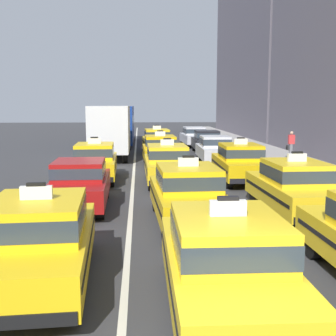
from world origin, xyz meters
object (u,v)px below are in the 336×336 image
object	(u,v)px
taxi_left_third	(95,161)
box_truck_left_fourth	(111,130)
bus_left_fifth	(119,123)
taxi_center_fourth	(160,150)
sedan_right_fourth	(215,149)
pedestrian_near_crosswalk	(291,145)
taxi_center_fifth	(157,140)
sedan_right_sixth	(194,136)
taxi_left_nearest	(39,239)
taxi_right_third	(240,162)
taxi_center_second	(187,193)
taxi_right_second	(294,187)
sedan_left_second	(80,183)
taxi_center_third	(167,163)
sedan_right_fifth	(207,141)
taxi_center_nearest	(225,262)

from	to	relation	value
taxi_left_third	box_truck_left_fourth	xyz separation A→B (m)	(0.20, 8.21, 0.90)
bus_left_fifth	taxi_center_fourth	bearing A→B (deg)	-78.19
sedan_right_fourth	pedestrian_near_crosswalk	size ratio (longest dim) A/B	2.67
taxi_center_fifth	sedan_right_sixth	bearing A→B (deg)	54.38
taxi_left_nearest	box_truck_left_fourth	xyz separation A→B (m)	(0.10, 19.41, 0.90)
taxi_right_third	sedan_right_sixth	xyz separation A→B (m)	(0.07, 16.30, -0.03)
taxi_center_second	taxi_right_second	xyz separation A→B (m)	(3.36, 0.80, 0.00)
sedan_left_second	taxi_center_second	bearing A→B (deg)	-32.03
box_truck_left_fourth	taxi_right_third	distance (m)	10.82
taxi_center_third	sedan_right_fifth	bearing A→B (deg)	73.12
taxi_center_fourth	taxi_left_nearest	bearing A→B (deg)	-100.69
sedan_right_fourth	taxi_right_third	bearing A→B (deg)	-89.70
taxi_center_fourth	sedan_right_fifth	size ratio (longest dim) A/B	1.06
taxi_center_fifth	pedestrian_near_crosswalk	xyz separation A→B (m)	(7.87, -4.95, 0.09)
taxi_left_nearest	sedan_left_second	bearing A→B (deg)	90.68
bus_left_fifth	taxi_center_fifth	bearing A→B (deg)	-67.85
pedestrian_near_crosswalk	taxi_left_third	bearing A→B (deg)	-150.61
taxi_right_second	pedestrian_near_crosswalk	size ratio (longest dim) A/B	2.82
box_truck_left_fourth	taxi_center_fourth	bearing A→B (deg)	-50.65
taxi_left_third	sedan_right_sixth	bearing A→B (deg)	67.79
taxi_center_fifth	taxi_left_nearest	bearing A→B (deg)	-97.86
taxi_left_nearest	box_truck_left_fourth	distance (m)	19.43
taxi_left_third	sedan_right_fifth	distance (m)	12.62
taxi_left_third	taxi_center_nearest	world-z (taller)	same
taxi_center_second	sedan_right_fourth	size ratio (longest dim) A/B	1.07
taxi_left_third	pedestrian_near_crosswalk	distance (m)	12.69
taxi_center_third	taxi_right_second	size ratio (longest dim) A/B	1.00
taxi_right_third	taxi_center_nearest	bearing A→B (deg)	-104.25
sedan_right_sixth	pedestrian_near_crosswalk	xyz separation A→B (m)	(4.67, -9.41, 0.12)
sedan_right_fourth	sedan_right_fifth	size ratio (longest dim) A/B	1.00
bus_left_fifth	taxi_center_third	distance (m)	19.63
taxi_center_third	taxi_center_nearest	bearing A→B (deg)	-89.19
taxi_center_third	taxi_right_third	xyz separation A→B (m)	(3.19, 0.22, 0.00)
taxi_left_nearest	taxi_left_third	distance (m)	11.20
taxi_left_nearest	sedan_right_fourth	world-z (taller)	taxi_left_nearest
sedan_right_fourth	taxi_center_fifth	bearing A→B (deg)	118.18
bus_left_fifth	sedan_right_fourth	bearing A→B (deg)	-65.12
taxi_left_third	pedestrian_near_crosswalk	size ratio (longest dim) A/B	2.84
taxi_center_second	taxi_center_fourth	world-z (taller)	same
sedan_left_second	sedan_right_fifth	world-z (taller)	same
taxi_right_second	taxi_center_fifth	bearing A→B (deg)	101.11
taxi_center_third	taxi_center_fourth	distance (m)	5.56
sedan_left_second	taxi_center_fourth	world-z (taller)	taxi_center_fourth
taxi_center_fifth	sedan_right_fourth	distance (m)	6.55
sedan_left_second	taxi_center_third	size ratio (longest dim) A/B	0.95
box_truck_left_fourth	sedan_right_fourth	bearing A→B (deg)	-24.76
taxi_right_second	taxi_left_third	bearing A→B (deg)	135.96
taxi_right_second	taxi_center_third	bearing A→B (deg)	122.44
taxi_center_fifth	taxi_right_second	size ratio (longest dim) A/B	1.01
bus_left_fifth	taxi_center_third	bearing A→B (deg)	-81.44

